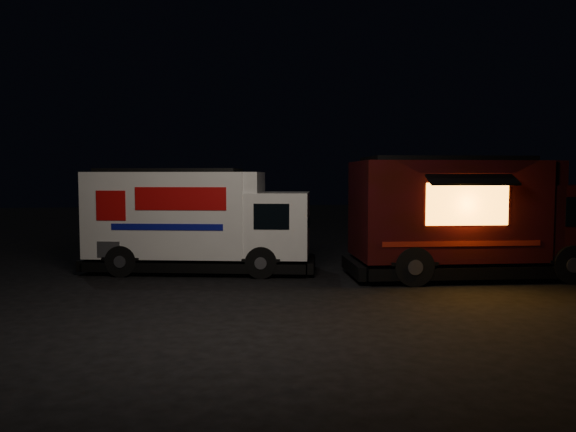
# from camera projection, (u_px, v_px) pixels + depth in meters

# --- Properties ---
(ground) EXTENTS (80.00, 80.00, 0.00)m
(ground) POSITION_uv_depth(u_px,v_px,m) (299.00, 290.00, 13.59)
(ground) COLOR black
(ground) RESTS_ON ground
(white_truck) EXTENTS (6.94, 3.83, 2.99)m
(white_truck) POSITION_uv_depth(u_px,v_px,m) (201.00, 220.00, 16.23)
(white_truck) COLOR silver
(white_truck) RESTS_ON ground
(red_truck) EXTENTS (7.29, 3.29, 3.29)m
(red_truck) POSITION_uv_depth(u_px,v_px,m) (477.00, 217.00, 15.35)
(red_truck) COLOR black
(red_truck) RESTS_ON ground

